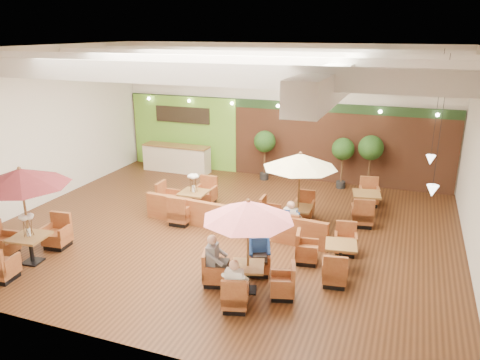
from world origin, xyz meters
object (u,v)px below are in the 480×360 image
at_px(diner_4, 291,216).
at_px(table_1, 248,229).
at_px(booth_divider, 230,220).
at_px(diner_0, 235,280).
at_px(diner_2, 214,256).
at_px(diner_3, 291,216).
at_px(topiary_0, 265,143).
at_px(table_2, 298,174).
at_px(topiary_1, 343,151).
at_px(diner_1, 259,247).
at_px(table_5, 366,204).
at_px(service_counter, 177,158).
at_px(table_3, 187,200).
at_px(table_4, 330,255).
at_px(topiary_2, 371,150).

bearing_deg(diner_4, table_1, -89.65).
distance_m(booth_divider, diner_0, 4.22).
height_order(table_1, diner_2, table_1).
height_order(diner_2, diner_3, diner_2).
bearing_deg(topiary_0, diner_0, -76.26).
distance_m(table_2, topiary_1, 4.54).
bearing_deg(diner_1, table_2, -116.48).
distance_m(table_2, table_5, 3.07).
height_order(service_counter, topiary_0, topiary_0).
bearing_deg(diner_2, table_3, -154.57).
bearing_deg(diner_3, diner_0, -103.44).
bearing_deg(diner_2, table_1, 80.90).
bearing_deg(diner_2, service_counter, -155.97).
xyz_separation_m(topiary_0, diner_1, (2.29, -7.66, -0.78)).
relative_size(booth_divider, diner_3, 7.75).
relative_size(diner_1, diner_2, 0.94).
xyz_separation_m(booth_divider, diner_3, (1.88, 0.11, 0.33)).
relative_size(table_1, diner_4, 3.03).
xyz_separation_m(table_5, diner_3, (-1.88, -2.81, 0.38)).
xyz_separation_m(booth_divider, table_2, (1.82, 1.02, 1.38)).
relative_size(diner_0, diner_3, 1.01).
distance_m(diner_1, diner_3, 2.28).
xyz_separation_m(table_3, diner_0, (3.64, -4.90, 0.30)).
bearing_deg(table_4, diner_4, 129.64).
relative_size(table_1, diner_2, 2.82).
bearing_deg(topiary_1, service_counter, -178.40).
relative_size(service_counter, table_5, 1.10).
bearing_deg(diner_1, topiary_2, -127.37).
height_order(diner_0, diner_3, diner_0).
relative_size(service_counter, table_3, 1.14).
xyz_separation_m(diner_1, diner_3, (0.24, 2.27, -0.00)).
height_order(table_3, diner_1, table_3).
bearing_deg(topiary_1, diner_1, -96.60).
distance_m(table_1, diner_1, 1.22).
distance_m(diner_1, diner_4, 2.28).
relative_size(booth_divider, table_1, 2.55).
height_order(topiary_1, diner_2, topiary_1).
relative_size(table_1, table_2, 0.96).
distance_m(topiary_0, diner_2, 8.67).
distance_m(table_2, diner_0, 5.01).
distance_m(diner_3, diner_4, 0.00).
height_order(table_2, topiary_0, table_2).
bearing_deg(service_counter, topiary_2, 1.40).
distance_m(table_5, diner_4, 3.40).
relative_size(diner_1, diner_3, 1.02).
xyz_separation_m(topiary_2, diner_4, (-1.69, -5.39, -0.88)).
bearing_deg(diner_3, table_1, -104.37).
bearing_deg(booth_divider, topiary_1, 70.34).
distance_m(table_2, diner_4, 1.39).
bearing_deg(table_2, table_5, 42.82).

